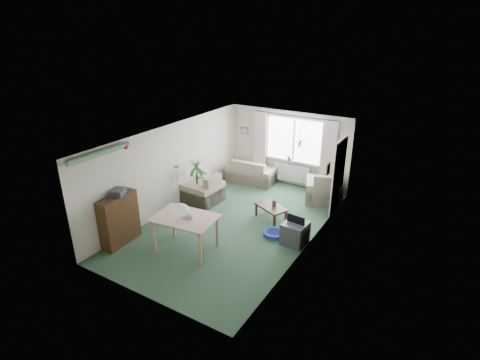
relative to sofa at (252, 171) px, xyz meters
The scene contains 25 objects.
ground 2.96m from the sofa, 69.41° to the right, with size 6.50×6.50×0.00m, color #2B4732.
window 1.73m from the sofa, 21.27° to the left, with size 1.80×0.03×1.30m, color white.
curtain_rod 2.28m from the sofa, 17.97° to the left, with size 2.60×0.03×0.03m, color black.
curtain_left 0.96m from the sofa, 77.67° to the left, with size 0.45×0.08×2.00m, color beige.
curtain_right 2.57m from the sofa, ahead, with size 0.45×0.08×2.00m, color beige.
radiator 1.31m from the sofa, 19.64° to the left, with size 1.20×0.10×0.55m, color white.
doorway 3.13m from the sofa, 10.33° to the right, with size 0.03×0.95×2.00m, color black.
pendant_lamp 5.31m from the sofa, 76.28° to the right, with size 0.36×0.36×0.36m, color white.
tinsel_garland 5.46m from the sofa, 99.96° to the right, with size 1.60×1.60×0.12m, color #196626.
bauble_cluster_a 3.50m from the sofa, 38.41° to the right, with size 0.20×0.20×0.20m, color silver.
bauble_cluster_b 4.43m from the sofa, 49.20° to the right, with size 0.20×0.20×0.20m, color silver.
wall_picture_back 1.38m from the sofa, 139.75° to the left, with size 0.28×0.03×0.22m, color brown.
wall_picture_right 3.58m from the sofa, 27.22° to the right, with size 0.03×0.24×0.30m, color brown.
sofa is the anchor object (origin of this frame).
armchair_corner 2.51m from the sofa, ahead, with size 1.02×0.96×0.91m, color #C4B894.
armchair_left 2.11m from the sofa, 102.81° to the right, with size 0.98×0.93×0.88m, color #BBAA8E.
coffee_table 2.64m from the sofa, 49.34° to the right, with size 0.87×0.48×0.39m, color black.
photo_frame 2.64m from the sofa, 47.57° to the right, with size 0.12×0.02×0.16m, color brown.
bookshelf 4.93m from the sofa, 99.43° to the right, with size 0.33×1.00×1.22m, color black.
hifi_box 4.94m from the sofa, 99.54° to the right, with size 0.28×0.35×0.14m, color #333237.
houseplant 2.28m from the sofa, 104.52° to the right, with size 0.60×0.60×1.40m, color #20501B.
dining_table 4.34m from the sofa, 80.68° to the right, with size 1.30×0.87×0.81m, color tan.
gift_box 4.33m from the sofa, 79.65° to the right, with size 0.25×0.18×0.12m, color silver.
tv_cube 3.87m from the sofa, 45.09° to the right, with size 0.53×0.58×0.53m, color #343439.
pet_bed 3.48m from the sofa, 51.36° to the right, with size 0.54×0.54×0.11m, color navy.
Camera 1 is at (4.55, -7.24, 4.81)m, focal length 28.00 mm.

